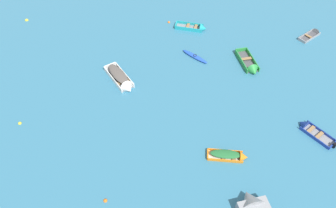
{
  "coord_description": "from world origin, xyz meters",
  "views": [
    {
      "loc": [
        2.57,
        2.3,
        20.68
      ],
      "look_at": [
        0.0,
        20.76,
        0.15
      ],
      "focal_mm": 32.59,
      "sensor_mm": 36.0,
      "label": 1
    }
  ],
  "objects": [
    {
      "name": "rowboat_grey_cluster_inner",
      "position": [
        15.18,
        34.01,
        0.14
      ],
      "size": [
        2.96,
        3.0,
        0.91
      ],
      "color": "#4C4C51",
      "rests_on": "ground_plane"
    },
    {
      "name": "rowboat_white_back_row_right",
      "position": [
        -4.86,
        23.07,
        0.39
      ],
      "size": [
        3.89,
        4.17,
        1.24
      ],
      "color": "gray",
      "rests_on": "ground_plane"
    },
    {
      "name": "kayak_blue_far_left",
      "position": [
        1.89,
        27.92,
        0.15
      ],
      "size": [
        3.01,
        2.28,
        0.31
      ],
      "color": "blue",
      "rests_on": "ground_plane"
    },
    {
      "name": "rowboat_deep_blue_far_back",
      "position": [
        12.26,
        19.61,
        0.15
      ],
      "size": [
        3.04,
        2.93,
        1.04
      ],
      "color": "gray",
      "rests_on": "ground_plane"
    },
    {
      "name": "rowboat_green_near_left",
      "position": [
        7.65,
        26.97,
        0.22
      ],
      "size": [
        2.55,
        4.2,
        1.22
      ],
      "color": "#4C4C51",
      "rests_on": "ground_plane"
    },
    {
      "name": "rowboat_turquoise_back_row_left",
      "position": [
        1.69,
        33.16,
        0.2
      ],
      "size": [
        3.79,
        1.53,
        1.1
      ],
      "color": "gray",
      "rests_on": "ground_plane"
    },
    {
      "name": "rowboat_orange_outer_left",
      "position": [
        5.73,
        15.94,
        0.24
      ],
      "size": [
        3.21,
        1.1,
        0.89
      ],
      "color": "beige",
      "rests_on": "ground_plane"
    },
    {
      "name": "mooring_buoy_between_boats_right",
      "position": [
        -1.76,
        34.14,
        0.0
      ],
      "size": [
        0.31,
        0.31,
        0.31
      ],
      "primitive_type": "sphere",
      "color": "orange",
      "rests_on": "ground_plane"
    },
    {
      "name": "mooring_buoy_central",
      "position": [
        -12.43,
        16.87,
        0.0
      ],
      "size": [
        0.3,
        0.3,
        0.3
      ],
      "primitive_type": "sphere",
      "color": "yellow",
      "rests_on": "ground_plane"
    },
    {
      "name": "mooring_buoy_trailing",
      "position": [
        -19.02,
        32.19,
        0.0
      ],
      "size": [
        0.4,
        0.4,
        0.4
      ],
      "primitive_type": "sphere",
      "color": "yellow",
      "rests_on": "ground_plane"
    },
    {
      "name": "mooring_buoy_outer_edge",
      "position": [
        -3.16,
        11.06,
        0.0
      ],
      "size": [
        0.29,
        0.29,
        0.29
      ],
      "primitive_type": "sphere",
      "color": "orange",
      "rests_on": "ground_plane"
    }
  ]
}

